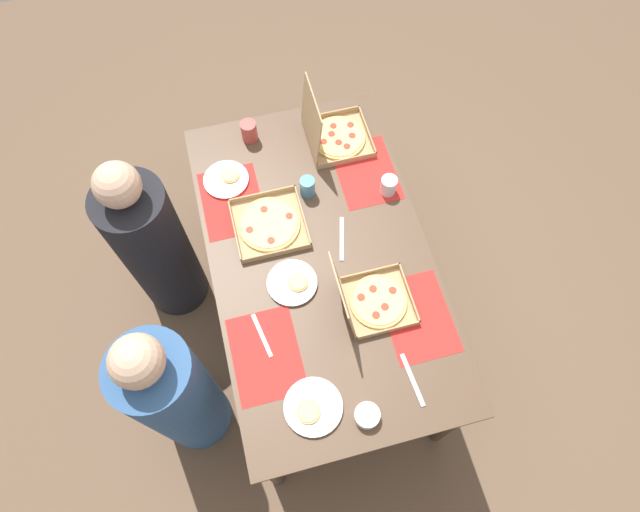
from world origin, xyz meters
The scene contains 21 objects.
ground_plane centered at (0.00, 0.00, 0.00)m, with size 6.00×6.00×0.00m, color brown.
dining_table centered at (0.00, 0.00, 0.65)m, with size 1.60×0.92×0.76m.
placemat_near_left centered at (-0.36, -0.31, 0.76)m, with size 0.36×0.26×0.00m, color red.
placemat_near_right centered at (0.36, -0.31, 0.76)m, with size 0.36×0.26×0.00m, color red.
placemat_far_left centered at (-0.36, 0.31, 0.76)m, with size 0.36×0.26×0.00m, color red.
placemat_far_right centered at (0.36, 0.31, 0.76)m, with size 0.36×0.26×0.00m, color red.
pizza_box_corner_right centered at (0.57, -0.21, 0.81)m, with size 0.29×0.29×0.32m.
pizza_box_corner_left centered at (-0.26, -0.14, 0.81)m, with size 0.26×0.31×0.30m.
pizza_box_edge_far centered at (0.20, 0.17, 0.77)m, with size 0.31×0.31×0.04m.
plate_middle centered at (0.47, 0.31, 0.77)m, with size 0.20×0.20×0.03m.
plate_near_left centered at (-0.09, 0.14, 0.77)m, with size 0.21×0.21×0.03m.
plate_far_right centered at (-0.60, 0.18, 0.77)m, with size 0.22×0.22×0.03m.
cup_spare centered at (0.32, -0.03, 0.81)m, with size 0.07×0.07×0.10m, color teal.
cup_dark centered at (0.24, -0.37, 0.81)m, with size 0.07×0.07×0.09m, color silver.
cup_red centered at (0.68, 0.16, 0.81)m, with size 0.07×0.07×0.10m, color #BF4742.
condiment_bowl centered at (-0.68, 0.00, 0.78)m, with size 0.10×0.10×0.05m, color white.
fork_by_near_left centered at (-0.28, 0.31, 0.76)m, with size 0.19×0.02×0.01m, color #B7B7BC.
knife_by_far_right centered at (0.06, -0.11, 0.76)m, with size 0.21×0.02×0.01m, color #B7B7BC.
knife_by_far_left centered at (-0.59, -0.21, 0.76)m, with size 0.21×0.02×0.01m, color #B7B7BC.
diner_left_seat centered at (-0.36, 0.72, 0.52)m, with size 0.32×0.32×1.15m.
diner_right_seat centered at (0.36, 0.72, 0.51)m, with size 0.32×0.32×1.14m.
Camera 1 is at (-0.97, 0.25, 2.82)m, focal length 30.55 mm.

